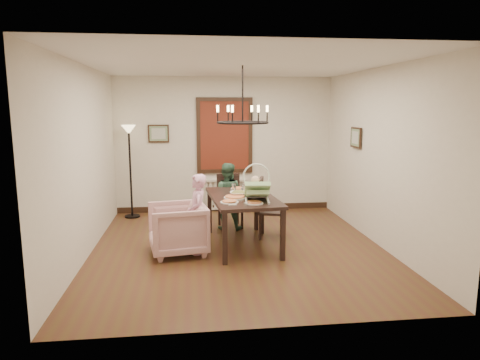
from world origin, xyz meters
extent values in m
cube|color=#512B1B|center=(0.00, 0.00, 0.00)|extent=(4.50, 5.00, 0.01)
cube|color=white|center=(0.00, 0.00, 2.80)|extent=(4.50, 5.00, 0.01)
cube|color=silver|center=(0.00, 2.50, 1.40)|extent=(4.50, 0.01, 2.80)
cube|color=silver|center=(-2.25, 0.00, 1.40)|extent=(0.01, 5.00, 2.80)
cube|color=silver|center=(2.25, 0.00, 1.40)|extent=(0.01, 5.00, 2.80)
cube|color=black|center=(0.08, 0.13, 0.78)|extent=(1.10, 1.78, 0.05)
cube|color=black|center=(-0.27, -0.70, 0.38)|extent=(0.07, 0.07, 0.75)
cube|color=black|center=(-0.40, 0.89, 0.38)|extent=(0.07, 0.07, 0.75)
cube|color=black|center=(0.57, -0.63, 0.38)|extent=(0.07, 0.07, 0.75)
cube|color=black|center=(0.44, 0.96, 0.38)|extent=(0.07, 0.07, 0.75)
imported|color=beige|center=(-0.93, -0.14, 0.38)|extent=(0.96, 0.94, 0.76)
imported|color=#E9A5C8|center=(-0.63, -0.16, 0.50)|extent=(0.25, 0.37, 1.00)
imported|color=#345842|center=(-0.08, 1.09, 0.50)|extent=(0.55, 0.47, 1.00)
imported|color=white|center=(0.02, 0.13, 0.84)|extent=(0.33, 0.33, 0.08)
cylinder|color=tan|center=(-0.05, -0.03, 0.82)|extent=(0.34, 0.34, 0.04)
cylinder|color=silver|center=(0.13, 0.30, 0.88)|extent=(0.08, 0.08, 0.16)
cube|color=maroon|center=(0.00, 2.46, 1.60)|extent=(1.00, 0.03, 1.40)
cube|color=black|center=(-1.35, 2.47, 1.65)|extent=(0.42, 0.03, 0.36)
cube|color=black|center=(2.21, 0.90, 1.65)|extent=(0.03, 0.42, 0.36)
torus|color=black|center=(0.08, 0.13, 1.95)|extent=(0.80, 0.80, 0.04)
camera|label=1|loc=(-0.73, -6.41, 2.18)|focal=32.00mm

